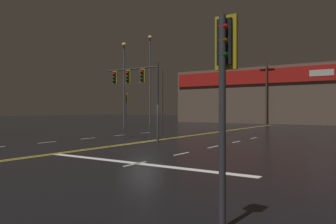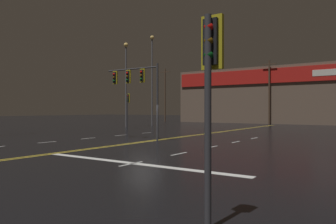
{
  "view_description": "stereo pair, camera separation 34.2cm",
  "coord_description": "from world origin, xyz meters",
  "px_view_note": "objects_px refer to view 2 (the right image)",
  "views": [
    {
      "loc": [
        13.41,
        -17.35,
        2.14
      ],
      "look_at": [
        0.0,
        3.12,
        2.0
      ],
      "focal_mm": 35.0,
      "sensor_mm": 36.0,
      "label": 1
    },
    {
      "loc": [
        13.69,
        -17.16,
        2.14
      ],
      "look_at": [
        0.0,
        3.12,
        2.0
      ],
      "focal_mm": 35.0,
      "sensor_mm": 36.0,
      "label": 2
    }
  ],
  "objects_px": {
    "traffic_signal_median": "(135,81)",
    "traffic_signal_corner_southeast": "(210,71)",
    "traffic_signal_corner_northwest": "(128,103)",
    "streetlight_far_right": "(126,74)",
    "streetlight_median_approach": "(152,70)"
  },
  "relations": [
    {
      "from": "traffic_signal_corner_southeast",
      "to": "streetlight_median_approach",
      "type": "height_order",
      "value": "streetlight_median_approach"
    },
    {
      "from": "traffic_signal_corner_northwest",
      "to": "streetlight_far_right",
      "type": "distance_m",
      "value": 6.26
    },
    {
      "from": "traffic_signal_median",
      "to": "traffic_signal_corner_southeast",
      "type": "distance_m",
      "value": 18.14
    },
    {
      "from": "traffic_signal_corner_northwest",
      "to": "streetlight_median_approach",
      "type": "height_order",
      "value": "streetlight_median_approach"
    },
    {
      "from": "traffic_signal_corner_northwest",
      "to": "streetlight_median_approach",
      "type": "distance_m",
      "value": 9.93
    },
    {
      "from": "traffic_signal_corner_northwest",
      "to": "streetlight_far_right",
      "type": "xyz_separation_m",
      "value": [
        -3.45,
        3.61,
        3.78
      ]
    },
    {
      "from": "streetlight_far_right",
      "to": "traffic_signal_corner_northwest",
      "type": "bearing_deg",
      "value": -46.28
    },
    {
      "from": "streetlight_median_approach",
      "to": "streetlight_far_right",
      "type": "height_order",
      "value": "streetlight_median_approach"
    },
    {
      "from": "traffic_signal_median",
      "to": "streetlight_far_right",
      "type": "xyz_separation_m",
      "value": [
        -12.3,
        13.0,
        2.47
      ]
    },
    {
      "from": "traffic_signal_corner_southeast",
      "to": "traffic_signal_median",
      "type": "bearing_deg",
      "value": 134.15
    },
    {
      "from": "streetlight_far_right",
      "to": "streetlight_median_approach",
      "type": "bearing_deg",
      "value": 82.3
    },
    {
      "from": "traffic_signal_median",
      "to": "traffic_signal_corner_southeast",
      "type": "xyz_separation_m",
      "value": [
        12.6,
        -12.98,
        -1.38
      ]
    },
    {
      "from": "traffic_signal_corner_southeast",
      "to": "traffic_signal_corner_northwest",
      "type": "bearing_deg",
      "value": 133.79
    },
    {
      "from": "traffic_signal_median",
      "to": "streetlight_median_approach",
      "type": "height_order",
      "value": "streetlight_median_approach"
    },
    {
      "from": "traffic_signal_median",
      "to": "streetlight_median_approach",
      "type": "xyz_separation_m",
      "value": [
        -11.67,
        17.67,
        3.38
      ]
    }
  ]
}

